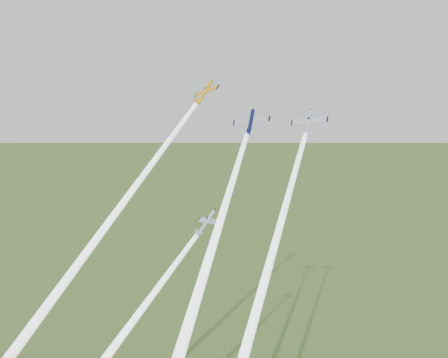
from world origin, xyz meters
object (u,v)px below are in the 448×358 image
plane_yellow (205,92)px  plane_silver_low (206,222)px  plane_silver_right (309,123)px  plane_navy (251,122)px

plane_yellow → plane_silver_low: size_ratio=1.17×
plane_yellow → plane_silver_low: 32.07m
plane_silver_right → plane_silver_low: size_ratio=1.06×
plane_navy → plane_silver_right: plane_navy is taller
plane_yellow → plane_silver_right: bearing=16.8°
plane_silver_right → plane_silver_low: (-13.78, -16.60, -19.53)m
plane_yellow → plane_silver_low: bearing=-37.7°
plane_navy → plane_silver_low: (-3.99, -9.98, -19.61)m
plane_yellow → plane_silver_right: plane_yellow is taller
plane_yellow → plane_silver_right: (25.82, 0.99, -5.76)m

